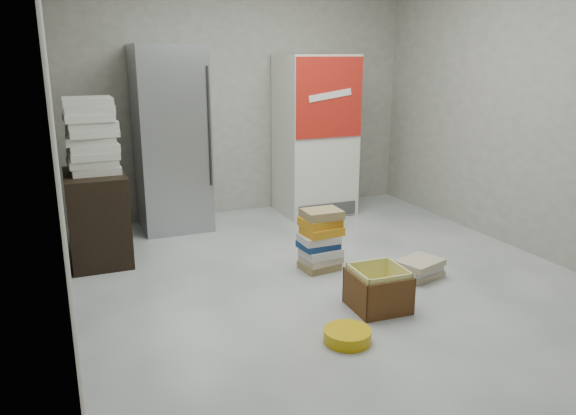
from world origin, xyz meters
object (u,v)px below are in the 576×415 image
(wood_shelf, at_px, (97,217))
(phonebook_stack_main, at_px, (320,240))
(steel_fridge, at_px, (171,139))
(coke_cooler, at_px, (315,135))
(cardboard_box, at_px, (378,292))

(wood_shelf, height_order, phonebook_stack_main, wood_shelf)
(steel_fridge, distance_m, coke_cooler, 1.65)
(steel_fridge, xyz_separation_m, wood_shelf, (-0.83, -0.73, -0.55))
(phonebook_stack_main, distance_m, cardboard_box, 0.87)
(phonebook_stack_main, bearing_deg, cardboard_box, -89.28)
(coke_cooler, relative_size, wood_shelf, 2.25)
(steel_fridge, xyz_separation_m, phonebook_stack_main, (0.90, -1.73, -0.68))
(coke_cooler, xyz_separation_m, cardboard_box, (-0.69, -2.58, -0.78))
(steel_fridge, bearing_deg, wood_shelf, -138.69)
(wood_shelf, bearing_deg, coke_cooler, 16.28)
(wood_shelf, distance_m, cardboard_box, 2.59)
(steel_fridge, height_order, phonebook_stack_main, steel_fridge)
(coke_cooler, bearing_deg, phonebook_stack_main, -113.44)
(coke_cooler, xyz_separation_m, phonebook_stack_main, (-0.75, -1.72, -0.64))
(cardboard_box, bearing_deg, phonebook_stack_main, 96.03)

